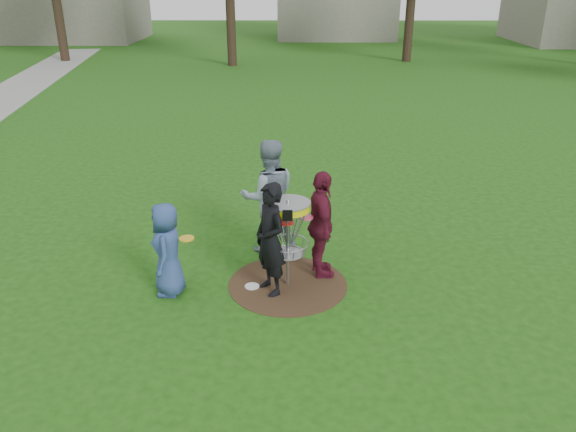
{
  "coord_description": "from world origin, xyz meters",
  "views": [
    {
      "loc": [
        0.07,
        -7.36,
        4.35
      ],
      "look_at": [
        0.0,
        0.3,
        1.0
      ],
      "focal_mm": 35.0,
      "sensor_mm": 36.0,
      "label": 1
    }
  ],
  "objects_px": {
    "player_maroon": "(321,225)",
    "player_grey": "(269,197)",
    "player_blue": "(168,249)",
    "disc_golf_basket": "(288,223)",
    "player_black": "(270,240)"
  },
  "relations": [
    {
      "from": "player_black",
      "to": "player_blue",
      "type": "bearing_deg",
      "value": -119.97
    },
    {
      "from": "player_black",
      "to": "player_grey",
      "type": "relative_size",
      "value": 0.88
    },
    {
      "from": "disc_golf_basket",
      "to": "player_maroon",
      "type": "bearing_deg",
      "value": 32.68
    },
    {
      "from": "player_maroon",
      "to": "player_grey",
      "type": "bearing_deg",
      "value": 36.02
    },
    {
      "from": "player_black",
      "to": "player_grey",
      "type": "xyz_separation_m",
      "value": [
        -0.08,
        1.35,
        0.12
      ]
    },
    {
      "from": "player_grey",
      "to": "disc_golf_basket",
      "type": "bearing_deg",
      "value": 93.65
    },
    {
      "from": "player_maroon",
      "to": "disc_golf_basket",
      "type": "distance_m",
      "value": 0.62
    },
    {
      "from": "player_grey",
      "to": "player_maroon",
      "type": "bearing_deg",
      "value": 122.45
    },
    {
      "from": "player_grey",
      "to": "disc_golf_basket",
      "type": "relative_size",
      "value": 1.4
    },
    {
      "from": "player_blue",
      "to": "player_maroon",
      "type": "bearing_deg",
      "value": 101.01
    },
    {
      "from": "player_grey",
      "to": "player_maroon",
      "type": "height_order",
      "value": "player_grey"
    },
    {
      "from": "player_blue",
      "to": "disc_golf_basket",
      "type": "distance_m",
      "value": 1.76
    },
    {
      "from": "player_grey",
      "to": "player_maroon",
      "type": "xyz_separation_m",
      "value": [
        0.82,
        -0.84,
        -0.12
      ]
    },
    {
      "from": "player_blue",
      "to": "player_black",
      "type": "bearing_deg",
      "value": 88.72
    },
    {
      "from": "player_blue",
      "to": "disc_golf_basket",
      "type": "relative_size",
      "value": 1.02
    }
  ]
}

